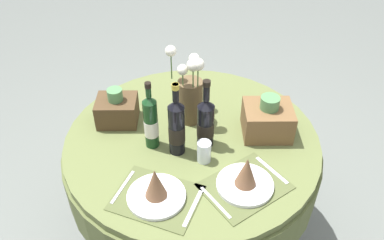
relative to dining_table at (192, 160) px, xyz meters
name	(u,v)px	position (x,y,z in m)	size (l,w,h in m)	color
ground	(192,232)	(0.00, 0.00, -0.60)	(8.00, 8.00, 0.00)	slate
dining_table	(192,160)	(0.00, 0.00, 0.00)	(1.24, 1.24, 0.76)	#5B6638
place_setting_left	(156,190)	(-0.15, -0.38, 0.20)	(0.41, 0.37, 0.16)	#4E562F
place_setting_right	(246,179)	(0.22, -0.32, 0.20)	(0.43, 0.41, 0.16)	#4E562F
flower_vase	(190,93)	(-0.01, 0.14, 0.31)	(0.18, 0.20, 0.40)	brown
wine_bottle_left	(206,122)	(0.06, -0.05, 0.28)	(0.08, 0.08, 0.35)	black
wine_bottle_centre	(177,127)	(-0.07, -0.10, 0.30)	(0.07, 0.07, 0.37)	black
wine_bottle_right	(151,122)	(-0.19, -0.05, 0.29)	(0.07, 0.07, 0.35)	#143819
tumbler_near_left	(204,152)	(0.05, -0.16, 0.21)	(0.06, 0.06, 0.10)	silver
woven_basket_side_left	(117,109)	(-0.37, 0.13, 0.23)	(0.20, 0.16, 0.19)	#47331E
woven_basket_side_right	(267,119)	(0.36, 0.03, 0.23)	(0.23, 0.20, 0.21)	brown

